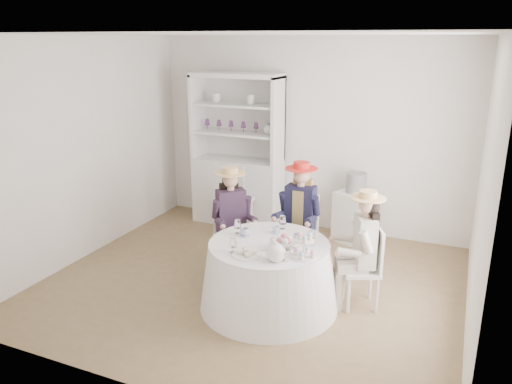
% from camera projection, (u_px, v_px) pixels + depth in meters
% --- Properties ---
extents(ground, '(4.50, 4.50, 0.00)m').
position_uv_depth(ground, '(253.00, 282.00, 5.68)').
color(ground, brown).
rests_on(ground, ground).
extents(ceiling, '(4.50, 4.50, 0.00)m').
position_uv_depth(ceiling, '(252.00, 34.00, 4.88)').
color(ceiling, white).
rests_on(ceiling, wall_back).
extents(wall_back, '(4.50, 0.00, 4.50)m').
position_uv_depth(wall_back, '(309.00, 135.00, 7.04)').
color(wall_back, silver).
rests_on(wall_back, ground).
extents(wall_front, '(4.50, 0.00, 4.50)m').
position_uv_depth(wall_front, '(139.00, 232.00, 3.53)').
color(wall_front, silver).
rests_on(wall_front, ground).
extents(wall_left, '(0.00, 4.50, 4.50)m').
position_uv_depth(wall_left, '(85.00, 150.00, 6.13)').
color(wall_left, silver).
rests_on(wall_left, ground).
extents(wall_right, '(0.00, 4.50, 4.50)m').
position_uv_depth(wall_right, '(484.00, 192.00, 4.43)').
color(wall_right, silver).
rests_on(wall_right, ground).
extents(tea_table, '(1.42, 1.42, 0.70)m').
position_uv_depth(tea_table, '(269.00, 275.00, 5.09)').
color(tea_table, white).
rests_on(tea_table, ground).
extents(hutch, '(1.39, 0.71, 2.20)m').
position_uv_depth(hutch, '(238.00, 171.00, 7.35)').
color(hutch, silver).
rests_on(hutch, ground).
extents(side_table, '(0.58, 0.58, 0.69)m').
position_uv_depth(side_table, '(354.00, 216.00, 6.77)').
color(side_table, silver).
rests_on(side_table, ground).
extents(hatbox, '(0.34, 0.34, 0.27)m').
position_uv_depth(hatbox, '(356.00, 183.00, 6.63)').
color(hatbox, black).
rests_on(hatbox, side_table).
extents(guest_left, '(0.53, 0.54, 1.27)m').
position_uv_depth(guest_left, '(232.00, 214.00, 5.78)').
color(guest_left, silver).
rests_on(guest_left, ground).
extents(guest_mid, '(0.47, 0.50, 1.32)m').
position_uv_depth(guest_mid, '(300.00, 210.00, 5.79)').
color(guest_mid, silver).
rests_on(guest_mid, ground).
extents(guest_right, '(0.52, 0.48, 1.25)m').
position_uv_depth(guest_right, '(363.00, 243.00, 4.99)').
color(guest_right, silver).
rests_on(guest_right, ground).
extents(spare_chair, '(0.48, 0.48, 1.08)m').
position_uv_depth(spare_chair, '(232.00, 198.00, 6.80)').
color(spare_chair, silver).
rests_on(spare_chair, ground).
extents(teacup_a, '(0.11, 0.11, 0.08)m').
position_uv_depth(teacup_a, '(245.00, 233.00, 5.15)').
color(teacup_a, white).
rests_on(teacup_a, tea_table).
extents(teacup_b, '(0.08, 0.08, 0.07)m').
position_uv_depth(teacup_b, '(276.00, 230.00, 5.23)').
color(teacup_b, white).
rests_on(teacup_b, tea_table).
extents(teacup_c, '(0.09, 0.09, 0.07)m').
position_uv_depth(teacup_c, '(297.00, 238.00, 5.04)').
color(teacup_c, white).
rests_on(teacup_c, tea_table).
extents(flower_bowl, '(0.26, 0.26, 0.05)m').
position_uv_depth(flower_bowl, '(289.00, 245.00, 4.87)').
color(flower_bowl, white).
rests_on(flower_bowl, tea_table).
extents(flower_arrangement, '(0.18, 0.18, 0.07)m').
position_uv_depth(flower_arrangement, '(282.00, 241.00, 4.81)').
color(flower_arrangement, '#D86C77').
rests_on(flower_arrangement, tea_table).
extents(table_teapot, '(0.26, 0.18, 0.19)m').
position_uv_depth(table_teapot, '(276.00, 253.00, 4.57)').
color(table_teapot, white).
rests_on(table_teapot, tea_table).
extents(sandwich_plate, '(0.29, 0.29, 0.06)m').
position_uv_depth(sandwich_plate, '(247.00, 254.00, 4.70)').
color(sandwich_plate, white).
rests_on(sandwich_plate, tea_table).
extents(cupcake_stand, '(0.24, 0.24, 0.23)m').
position_uv_depth(cupcake_stand, '(304.00, 249.00, 4.65)').
color(cupcake_stand, white).
rests_on(cupcake_stand, tea_table).
extents(stemware_set, '(0.88, 0.85, 0.15)m').
position_uv_depth(stemware_set, '(269.00, 236.00, 4.96)').
color(stemware_set, white).
rests_on(stemware_set, tea_table).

